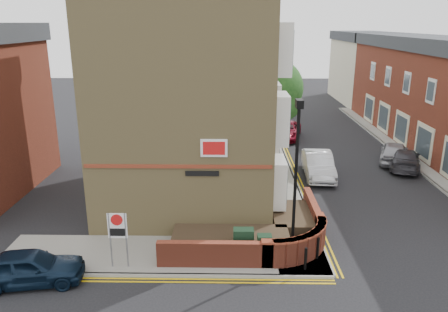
% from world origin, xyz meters
% --- Properties ---
extents(ground, '(120.00, 120.00, 0.00)m').
position_xyz_m(ground, '(0.00, 0.00, 0.00)').
color(ground, black).
rests_on(ground, ground).
extents(pavement_corner, '(13.00, 3.00, 0.12)m').
position_xyz_m(pavement_corner, '(-3.50, 1.50, 0.06)').
color(pavement_corner, gray).
rests_on(pavement_corner, ground).
extents(pavement_main, '(2.00, 32.00, 0.12)m').
position_xyz_m(pavement_main, '(2.00, 16.00, 0.06)').
color(pavement_main, gray).
rests_on(pavement_main, ground).
extents(pavement_far, '(4.00, 40.00, 0.12)m').
position_xyz_m(pavement_far, '(13.00, 13.00, 0.06)').
color(pavement_far, gray).
rests_on(pavement_far, ground).
extents(kerb_side, '(13.00, 0.15, 0.12)m').
position_xyz_m(kerb_side, '(-3.50, 0.00, 0.06)').
color(kerb_side, gray).
rests_on(kerb_side, ground).
extents(kerb_main_near, '(0.15, 32.00, 0.12)m').
position_xyz_m(kerb_main_near, '(3.00, 16.00, 0.06)').
color(kerb_main_near, gray).
rests_on(kerb_main_near, ground).
extents(kerb_main_far, '(0.15, 40.00, 0.12)m').
position_xyz_m(kerb_main_far, '(11.00, 13.00, 0.06)').
color(kerb_main_far, gray).
rests_on(kerb_main_far, ground).
extents(yellow_lines_side, '(13.00, 0.28, 0.01)m').
position_xyz_m(yellow_lines_side, '(-3.50, -0.25, 0.01)').
color(yellow_lines_side, gold).
rests_on(yellow_lines_side, ground).
extents(yellow_lines_main, '(0.28, 32.00, 0.01)m').
position_xyz_m(yellow_lines_main, '(3.25, 16.00, 0.01)').
color(yellow_lines_main, gold).
rests_on(yellow_lines_main, ground).
extents(corner_building, '(8.95, 10.40, 13.60)m').
position_xyz_m(corner_building, '(-2.84, 8.00, 6.23)').
color(corner_building, '#9B8552').
rests_on(corner_building, ground).
extents(garden_wall, '(6.80, 6.00, 1.20)m').
position_xyz_m(garden_wall, '(0.00, 2.50, 0.00)').
color(garden_wall, maroon).
rests_on(garden_wall, ground).
extents(lamppost, '(0.25, 0.50, 6.30)m').
position_xyz_m(lamppost, '(1.60, 1.20, 3.34)').
color(lamppost, black).
rests_on(lamppost, pavement_corner).
extents(utility_cabinet_large, '(0.80, 0.45, 1.20)m').
position_xyz_m(utility_cabinet_large, '(-0.30, 1.30, 0.72)').
color(utility_cabinet_large, black).
rests_on(utility_cabinet_large, pavement_corner).
extents(utility_cabinet_small, '(0.55, 0.40, 1.10)m').
position_xyz_m(utility_cabinet_small, '(0.50, 1.00, 0.67)').
color(utility_cabinet_small, black).
rests_on(utility_cabinet_small, pavement_corner).
extents(bollard_near, '(0.11, 0.11, 0.90)m').
position_xyz_m(bollard_near, '(2.00, 0.40, 0.57)').
color(bollard_near, black).
rests_on(bollard_near, pavement_corner).
extents(bollard_far, '(0.11, 0.11, 0.90)m').
position_xyz_m(bollard_far, '(2.60, 1.20, 0.57)').
color(bollard_far, black).
rests_on(bollard_far, pavement_corner).
extents(zone_sign, '(0.72, 0.07, 2.20)m').
position_xyz_m(zone_sign, '(-5.00, 0.50, 1.64)').
color(zone_sign, slate).
rests_on(zone_sign, pavement_corner).
extents(far_terrace, '(5.40, 30.40, 8.00)m').
position_xyz_m(far_terrace, '(14.50, 17.00, 4.04)').
color(far_terrace, maroon).
rests_on(far_terrace, ground).
extents(far_terrace_cream, '(5.40, 12.40, 8.00)m').
position_xyz_m(far_terrace_cream, '(14.50, 38.00, 4.05)').
color(far_terrace_cream, beige).
rests_on(far_terrace_cream, ground).
extents(tree_near, '(3.64, 3.65, 6.70)m').
position_xyz_m(tree_near, '(2.00, 14.05, 4.70)').
color(tree_near, '#382B1E').
rests_on(tree_near, pavement_main).
extents(tree_mid, '(4.03, 4.03, 7.42)m').
position_xyz_m(tree_mid, '(2.00, 22.05, 5.20)').
color(tree_mid, '#382B1E').
rests_on(tree_mid, pavement_main).
extents(tree_far, '(3.81, 3.81, 7.00)m').
position_xyz_m(tree_far, '(2.00, 30.05, 4.91)').
color(tree_far, '#382B1E').
rests_on(tree_far, pavement_main).
extents(traffic_light_assembly, '(0.20, 0.16, 4.20)m').
position_xyz_m(traffic_light_assembly, '(2.40, 25.00, 2.78)').
color(traffic_light_assembly, black).
rests_on(traffic_light_assembly, pavement_main).
extents(navy_hatchback, '(4.00, 2.13, 1.29)m').
position_xyz_m(navy_hatchback, '(-7.99, -0.50, 0.65)').
color(navy_hatchback, black).
rests_on(navy_hatchback, ground).
extents(silver_car_near, '(1.82, 4.65, 1.51)m').
position_xyz_m(silver_car_near, '(4.49, 11.11, 0.75)').
color(silver_car_near, '#B3B5BB').
rests_on(silver_car_near, ground).
extents(red_car_main, '(3.20, 5.16, 1.33)m').
position_xyz_m(red_car_main, '(3.60, 20.27, 0.67)').
color(red_car_main, maroon).
rests_on(red_car_main, ground).
extents(grey_car_far, '(3.18, 4.74, 1.27)m').
position_xyz_m(grey_car_far, '(10.34, 12.77, 0.64)').
color(grey_car_far, '#343339').
rests_on(grey_car_far, ground).
extents(silver_car_far, '(3.07, 4.56, 1.44)m').
position_xyz_m(silver_car_far, '(10.09, 14.00, 0.72)').
color(silver_car_far, '#95969C').
rests_on(silver_car_far, ground).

